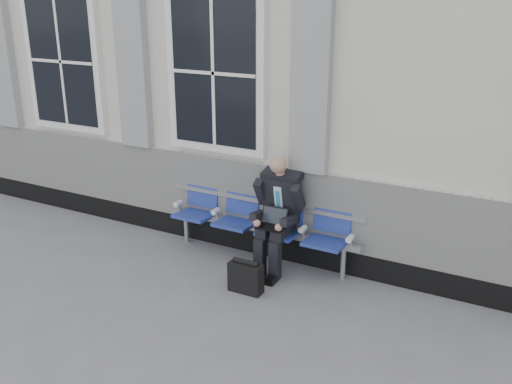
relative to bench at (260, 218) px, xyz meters
The scene contains 5 objects.
ground 1.77m from the bench, 127.96° to the right, with size 70.00×70.00×0.00m, color slate.
station_building 2.92m from the bench, 116.05° to the left, with size 14.40×4.40×4.49m.
bench is the anchor object (origin of this frame).
businessman 0.39m from the bench, 23.72° to the right, with size 0.57×0.76×1.41m.
briefcase 0.93m from the bench, 72.96° to the right, with size 0.39×0.17×0.39m.
Camera 1 is at (4.06, -4.41, 3.18)m, focal length 40.00 mm.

